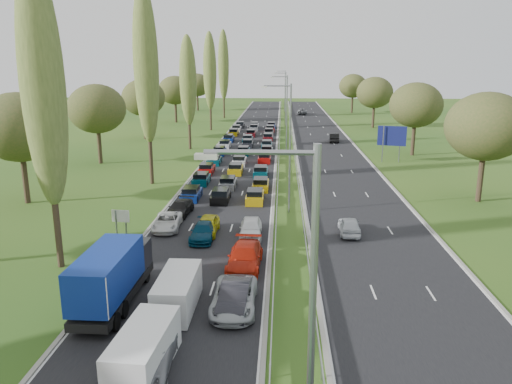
# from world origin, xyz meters

# --- Properties ---
(ground) EXTENTS (260.00, 260.00, 0.00)m
(ground) POSITION_xyz_m (4.50, 80.00, 0.00)
(ground) COLOR #254D18
(ground) RESTS_ON ground
(near_carriageway) EXTENTS (10.50, 215.00, 0.04)m
(near_carriageway) POSITION_xyz_m (-2.25, 82.50, 0.00)
(near_carriageway) COLOR black
(near_carriageway) RESTS_ON ground
(far_carriageway) EXTENTS (10.50, 215.00, 0.04)m
(far_carriageway) POSITION_xyz_m (11.25, 82.50, 0.00)
(far_carriageway) COLOR black
(far_carriageway) RESTS_ON ground
(central_reservation) EXTENTS (2.36, 215.00, 0.32)m
(central_reservation) POSITION_xyz_m (4.50, 82.50, 0.55)
(central_reservation) COLOR gray
(central_reservation) RESTS_ON ground
(lamp_columns) EXTENTS (0.18, 140.18, 12.00)m
(lamp_columns) POSITION_xyz_m (4.50, 78.00, 6.00)
(lamp_columns) COLOR gray
(lamp_columns) RESTS_ON ground
(poplar_row) EXTENTS (2.80, 127.80, 22.44)m
(poplar_row) POSITION_xyz_m (-11.50, 68.17, 12.39)
(poplar_row) COLOR #2D2116
(poplar_row) RESTS_ON ground
(woodland_left) EXTENTS (8.00, 166.00, 11.10)m
(woodland_left) POSITION_xyz_m (-22.00, 62.63, 7.68)
(woodland_left) COLOR #2D2116
(woodland_left) RESTS_ON ground
(woodland_right) EXTENTS (8.00, 153.00, 11.10)m
(woodland_right) POSITION_xyz_m (24.00, 66.67, 7.68)
(woodland_right) COLOR #2D2116
(woodland_right) RESTS_ON ground
(traffic_queue_fill) EXTENTS (9.13, 65.95, 0.80)m
(traffic_queue_fill) POSITION_xyz_m (-2.25, 77.47, 0.44)
(traffic_queue_fill) COLOR navy
(traffic_queue_fill) RESTS_ON ground
(near_car_2) EXTENTS (2.49, 4.85, 1.31)m
(near_car_2) POSITION_xyz_m (-5.94, 37.43, 0.67)
(near_car_2) COLOR silver
(near_car_2) RESTS_ON near_carriageway
(near_car_3) EXTENTS (2.25, 4.75, 1.34)m
(near_car_3) POSITION_xyz_m (-5.66, 41.50, 0.69)
(near_car_3) COLOR black
(near_car_3) RESTS_ON near_carriageway
(near_car_6) EXTENTS (2.96, 5.79, 1.57)m
(near_car_6) POSITION_xyz_m (-2.39, 17.04, 0.80)
(near_car_6) COLOR gray
(near_car_6) RESTS_ON near_carriageway
(near_car_7) EXTENTS (1.84, 4.49, 1.30)m
(near_car_7) POSITION_xyz_m (-2.48, 35.04, 0.67)
(near_car_7) COLOR #042E46
(near_car_7) RESTS_ON near_carriageway
(near_car_8) EXTENTS (1.77, 4.28, 1.45)m
(near_car_8) POSITION_xyz_m (-2.32, 36.41, 0.75)
(near_car_8) COLOR #B7B00C
(near_car_8) RESTS_ON near_carriageway
(near_car_9) EXTENTS (1.88, 4.78, 1.55)m
(near_car_9) POSITION_xyz_m (1.18, 23.37, 0.79)
(near_car_9) COLOR black
(near_car_9) RESTS_ON near_carriageway
(near_car_10) EXTENTS (2.52, 5.38, 1.49)m
(near_car_10) POSITION_xyz_m (1.14, 23.36, 0.76)
(near_car_10) COLOR #9FA4A8
(near_car_10) RESTS_ON near_carriageway
(near_car_11) EXTENTS (2.45, 5.60, 1.60)m
(near_car_11) POSITION_xyz_m (1.30, 29.32, 0.82)
(near_car_11) COLOR #AC1C0A
(near_car_11) RESTS_ON near_carriageway
(near_car_12) EXTENTS (1.89, 4.47, 1.51)m
(near_car_12) POSITION_xyz_m (1.31, 35.78, 0.77)
(near_car_12) COLOR white
(near_car_12) RESTS_ON near_carriageway
(far_car_0) EXTENTS (1.82, 4.24, 1.42)m
(far_car_0) POSITION_xyz_m (9.42, 36.99, 0.73)
(far_car_0) COLOR silver
(far_car_0) RESTS_ON far_carriageway
(far_car_1) EXTENTS (2.01, 4.88, 1.57)m
(far_car_1) POSITION_xyz_m (13.23, 87.96, 0.81)
(far_car_1) COLOR black
(far_car_1) RESTS_ON far_carriageway
(far_car_2) EXTENTS (2.98, 5.84, 1.58)m
(far_car_2) POSITION_xyz_m (9.39, 139.86, 0.81)
(far_car_2) COLOR slate
(far_car_2) RESTS_ON far_carriageway
(blue_lorry) EXTENTS (2.35, 8.46, 3.57)m
(blue_lorry) POSITION_xyz_m (-5.91, 23.63, 1.87)
(blue_lorry) COLOR black
(blue_lorry) RESTS_ON near_carriageway
(white_van_front) EXTENTS (2.04, 5.20, 2.09)m
(white_van_front) POSITION_xyz_m (-2.37, 17.39, 1.07)
(white_van_front) COLOR white
(white_van_front) RESTS_ON near_carriageway
(white_van_rear) EXTENTS (2.01, 5.13, 2.06)m
(white_van_rear) POSITION_xyz_m (-2.09, 23.49, 1.06)
(white_van_rear) COLOR silver
(white_van_rear) RESTS_ON near_carriageway
(info_sign) EXTENTS (1.50, 0.30, 2.10)m
(info_sign) POSITION_xyz_m (-9.40, 35.84, 1.37)
(info_sign) COLOR gray
(info_sign) RESTS_ON ground
(direction_sign) EXTENTS (3.88, 1.19, 5.20)m
(direction_sign) POSITION_xyz_m (19.40, 68.98, 3.57)
(direction_sign) COLOR gray
(direction_sign) RESTS_ON ground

